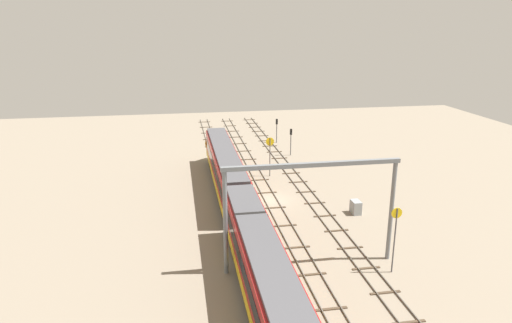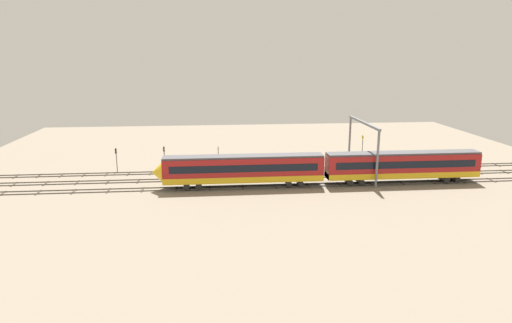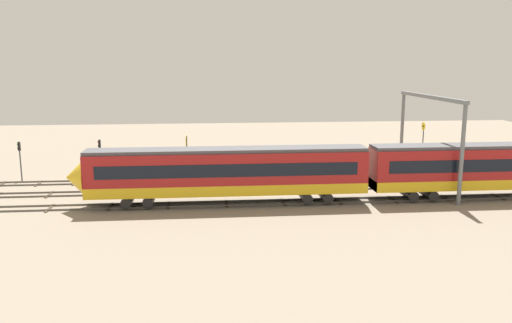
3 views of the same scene
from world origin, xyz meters
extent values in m
plane|color=gray|center=(0.00, 0.00, 0.00)|extent=(110.82, 110.82, 0.00)
cube|color=#59544C|center=(0.00, -5.43, 0.08)|extent=(94.82, 0.07, 0.16)
cube|color=#59544C|center=(0.00, -3.99, 0.08)|extent=(94.82, 0.07, 0.16)
cube|color=#473828|center=(-41.94, -4.71, 0.04)|extent=(0.24, 2.40, 0.08)
cube|color=#473828|center=(-38.29, -4.71, 0.04)|extent=(0.24, 2.40, 0.08)
cube|color=#473828|center=(-34.65, -4.71, 0.04)|extent=(0.24, 2.40, 0.08)
cube|color=#473828|center=(-31.00, -4.71, 0.04)|extent=(0.24, 2.40, 0.08)
cube|color=#473828|center=(-27.35, -4.71, 0.04)|extent=(0.24, 2.40, 0.08)
cube|color=#473828|center=(-23.71, -4.71, 0.04)|extent=(0.24, 2.40, 0.08)
cube|color=#473828|center=(-20.06, -4.71, 0.04)|extent=(0.24, 2.40, 0.08)
cube|color=#473828|center=(-16.41, -4.71, 0.04)|extent=(0.24, 2.40, 0.08)
cube|color=#473828|center=(-12.76, -4.71, 0.04)|extent=(0.24, 2.40, 0.08)
cube|color=#473828|center=(-9.12, -4.71, 0.04)|extent=(0.24, 2.40, 0.08)
cube|color=#473828|center=(-5.47, -4.71, 0.04)|extent=(0.24, 2.40, 0.08)
cube|color=#473828|center=(-1.82, -4.71, 0.04)|extent=(0.24, 2.40, 0.08)
cube|color=#473828|center=(1.82, -4.71, 0.04)|extent=(0.24, 2.40, 0.08)
cube|color=#473828|center=(5.47, -4.71, 0.04)|extent=(0.24, 2.40, 0.08)
cube|color=#473828|center=(9.12, -4.71, 0.04)|extent=(0.24, 2.40, 0.08)
cube|color=#473828|center=(12.76, -4.71, 0.04)|extent=(0.24, 2.40, 0.08)
cube|color=#473828|center=(16.41, -4.71, 0.04)|extent=(0.24, 2.40, 0.08)
cube|color=#473828|center=(20.06, -4.71, 0.04)|extent=(0.24, 2.40, 0.08)
cube|color=#473828|center=(23.71, -4.71, 0.04)|extent=(0.24, 2.40, 0.08)
cube|color=#473828|center=(27.35, -4.71, 0.04)|extent=(0.24, 2.40, 0.08)
cube|color=#473828|center=(31.00, -4.71, 0.04)|extent=(0.24, 2.40, 0.08)
cube|color=#473828|center=(34.65, -4.71, 0.04)|extent=(0.24, 2.40, 0.08)
cube|color=#473828|center=(38.29, -4.71, 0.04)|extent=(0.24, 2.40, 0.08)
cube|color=#473828|center=(41.94, -4.71, 0.04)|extent=(0.24, 2.40, 0.08)
cube|color=#59544C|center=(0.00, -0.72, 0.08)|extent=(94.82, 0.07, 0.16)
cube|color=#59544C|center=(0.00, 0.72, 0.08)|extent=(94.82, 0.07, 0.16)
cube|color=#473828|center=(-40.30, 0.00, 0.04)|extent=(0.24, 2.40, 0.08)
cube|color=#473828|center=(-35.56, 0.00, 0.04)|extent=(0.24, 2.40, 0.08)
cube|color=#473828|center=(-30.82, 0.00, 0.04)|extent=(0.24, 2.40, 0.08)
cube|color=#473828|center=(-26.08, 0.00, 0.04)|extent=(0.24, 2.40, 0.08)
cube|color=#473828|center=(-21.34, 0.00, 0.04)|extent=(0.24, 2.40, 0.08)
cube|color=#473828|center=(-16.59, 0.00, 0.04)|extent=(0.24, 2.40, 0.08)
cube|color=#473828|center=(-11.85, 0.00, 0.04)|extent=(0.24, 2.40, 0.08)
cube|color=#473828|center=(-7.11, 0.00, 0.04)|extent=(0.24, 2.40, 0.08)
cube|color=#473828|center=(-2.37, 0.00, 0.04)|extent=(0.24, 2.40, 0.08)
cube|color=#473828|center=(2.37, 0.00, 0.04)|extent=(0.24, 2.40, 0.08)
cube|color=#473828|center=(7.11, 0.00, 0.04)|extent=(0.24, 2.40, 0.08)
cube|color=#473828|center=(11.85, 0.00, 0.04)|extent=(0.24, 2.40, 0.08)
cube|color=#473828|center=(16.59, 0.00, 0.04)|extent=(0.24, 2.40, 0.08)
cube|color=#473828|center=(21.34, 0.00, 0.04)|extent=(0.24, 2.40, 0.08)
cube|color=#473828|center=(26.08, 0.00, 0.04)|extent=(0.24, 2.40, 0.08)
cube|color=#473828|center=(30.82, 0.00, 0.04)|extent=(0.24, 2.40, 0.08)
cube|color=#473828|center=(35.56, 0.00, 0.04)|extent=(0.24, 2.40, 0.08)
cube|color=#473828|center=(40.30, 0.00, 0.04)|extent=(0.24, 2.40, 0.08)
cube|color=#59544C|center=(0.00, 3.99, 0.08)|extent=(94.82, 0.07, 0.16)
cube|color=#59544C|center=(0.00, 5.43, 0.08)|extent=(94.82, 0.07, 0.16)
cube|color=#473828|center=(-34.94, 4.71, 0.04)|extent=(0.24, 2.40, 0.08)
cube|color=#473828|center=(-29.94, 4.71, 0.04)|extent=(0.24, 2.40, 0.08)
cube|color=#473828|center=(-24.95, 4.71, 0.04)|extent=(0.24, 2.40, 0.08)
cube|color=#473828|center=(-19.96, 4.71, 0.04)|extent=(0.24, 2.40, 0.08)
cube|color=#473828|center=(-14.97, 4.71, 0.04)|extent=(0.24, 2.40, 0.08)
cube|color=#473828|center=(-9.98, 4.71, 0.04)|extent=(0.24, 2.40, 0.08)
cube|color=#473828|center=(-4.99, 4.71, 0.04)|extent=(0.24, 2.40, 0.08)
cube|color=#473828|center=(0.00, 4.71, 0.04)|extent=(0.24, 2.40, 0.08)
cube|color=#473828|center=(4.99, 4.71, 0.04)|extent=(0.24, 2.40, 0.08)
cube|color=#473828|center=(9.98, 4.71, 0.04)|extent=(0.24, 2.40, 0.08)
cube|color=#473828|center=(14.97, 4.71, 0.04)|extent=(0.24, 2.40, 0.08)
cube|color=#473828|center=(19.96, 4.71, 0.04)|extent=(0.24, 2.40, 0.08)
cube|color=#473828|center=(24.95, 4.71, 0.04)|extent=(0.24, 2.40, 0.08)
cube|color=#473828|center=(29.94, 4.71, 0.04)|extent=(0.24, 2.40, 0.08)
cube|color=#473828|center=(34.94, 4.71, 0.04)|extent=(0.24, 2.40, 0.08)
cube|color=#473828|center=(39.93, 4.71, 0.04)|extent=(0.24, 2.40, 0.08)
cube|color=maroon|center=(4.84, 4.71, 2.86)|extent=(24.00, 2.90, 3.60)
cube|color=gold|center=(4.84, 4.71, 1.51)|extent=(24.00, 2.94, 0.90)
cube|color=#4C4C51|center=(4.84, 4.71, 4.81)|extent=(24.00, 2.50, 0.30)
cube|color=black|center=(4.84, 3.25, 3.29)|extent=(22.00, 0.04, 1.10)
cube|color=black|center=(4.84, 6.17, 3.29)|extent=(22.00, 0.04, 1.10)
cylinder|color=black|center=(-3.74, 4.71, 0.61)|extent=(0.90, 2.70, 0.90)
cylinder|color=black|center=(-1.94, 4.71, 0.61)|extent=(0.90, 2.70, 0.90)
cylinder|color=black|center=(11.62, 4.71, 0.61)|extent=(0.90, 2.70, 0.90)
cylinder|color=black|center=(13.42, 4.71, 0.61)|extent=(0.90, 2.70, 0.90)
cube|color=maroon|center=(-19.96, 4.71, 2.86)|extent=(24.00, 2.90, 3.60)
cube|color=gold|center=(-19.96, 4.71, 1.51)|extent=(24.00, 2.94, 0.90)
cube|color=#4C4C51|center=(-19.96, 4.71, 4.81)|extent=(24.00, 2.50, 0.30)
cube|color=black|center=(-19.96, 3.25, 3.29)|extent=(22.00, 0.04, 1.10)
cube|color=black|center=(-19.96, 6.17, 3.29)|extent=(22.00, 0.04, 1.10)
cylinder|color=black|center=(-28.54, 4.71, 0.61)|extent=(0.90, 2.70, 0.90)
cylinder|color=black|center=(-26.74, 4.71, 0.61)|extent=(0.90, 2.70, 0.90)
cylinder|color=black|center=(-13.18, 4.71, 0.61)|extent=(0.90, 2.70, 0.90)
cylinder|color=black|center=(-11.38, 4.71, 0.61)|extent=(0.90, 2.70, 0.90)
cone|color=gold|center=(17.64, 4.71, 2.68)|extent=(1.60, 3.24, 3.24)
cylinder|color=slate|center=(-15.06, -7.19, 4.34)|extent=(0.36, 0.36, 8.68)
cylinder|color=slate|center=(-15.06, 6.78, 4.34)|extent=(0.36, 0.36, 8.68)
cube|color=slate|center=(-15.06, -0.21, 8.85)|extent=(0.40, 14.56, 0.35)
cylinder|color=#4C4C51|center=(8.57, -1.62, 2.61)|extent=(0.12, 0.12, 5.21)
cylinder|color=yellow|center=(8.61, -1.62, 4.72)|extent=(0.05, 1.09, 1.09)
cube|color=black|center=(8.64, -1.62, 4.72)|extent=(0.02, 0.49, 0.12)
cylinder|color=#4C4C51|center=(-17.27, -6.54, 2.80)|extent=(0.12, 0.12, 5.60)
cylinder|color=yellow|center=(-17.23, -6.54, 5.20)|extent=(0.05, 0.89, 0.89)
cube|color=black|center=(-17.20, -6.54, 5.20)|extent=(0.02, 0.40, 0.12)
cylinder|color=#4C4C51|center=(17.87, -6.78, 1.62)|extent=(0.14, 0.14, 3.25)
cube|color=black|center=(17.87, -6.78, 3.70)|extent=(0.20, 0.32, 0.90)
sphere|color=red|center=(17.98, -6.78, 3.89)|extent=(0.20, 0.20, 0.20)
sphere|color=#262626|center=(17.98, -6.78, 3.50)|extent=(0.20, 0.20, 0.20)
cylinder|color=#4C4C51|center=(25.89, -6.32, 1.60)|extent=(0.14, 0.14, 3.20)
cube|color=black|center=(25.89, -6.32, 3.65)|extent=(0.20, 0.32, 0.90)
sphere|color=green|center=(26.00, -6.32, 3.85)|extent=(0.20, 0.20, 0.20)
sphere|color=#262626|center=(26.00, -6.32, 3.45)|extent=(0.20, 0.20, 0.20)
cube|color=gray|center=(-5.28, -8.16, 0.71)|extent=(1.38, 0.88, 1.42)
cube|color=#333333|center=(-4.58, -8.16, 0.92)|extent=(0.02, 0.62, 0.24)
camera|label=1|loc=(-48.16, 10.06, 19.49)|focal=32.20mm
camera|label=2|loc=(8.98, 69.01, 19.88)|focal=31.06mm
camera|label=3|loc=(6.54, 48.72, 12.33)|focal=36.62mm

